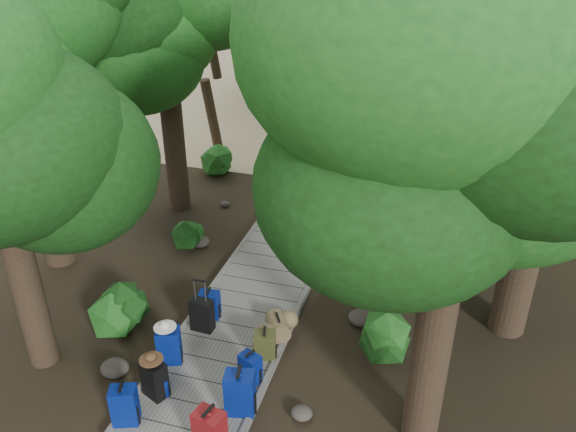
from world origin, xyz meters
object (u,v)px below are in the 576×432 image
(backpack_right_d, at_px, (265,344))
(suitcase_on_boardwalk, at_px, (202,315))
(backpack_right_a, at_px, (210,429))
(sun_lounger, at_px, (428,127))
(backpack_left_d, at_px, (209,303))
(kayak, at_px, (291,114))
(backpack_left_a, at_px, (124,404))
(backpack_right_c, at_px, (250,367))
(duffel_right_khaki, at_px, (278,326))
(lone_suitcase_on_sand, at_px, (352,140))
(backpack_left_c, at_px, (169,344))
(backpack_right_b, at_px, (240,391))
(backpack_left_b, at_px, (154,377))

(backpack_right_d, xyz_separation_m, suitcase_on_boardwalk, (-1.34, 0.39, 0.03))
(backpack_right_a, relative_size, sun_lounger, 0.38)
(backpack_left_d, xyz_separation_m, kayak, (-1.93, 12.38, -0.21))
(backpack_left_a, xyz_separation_m, backpack_right_a, (1.42, -0.10, 0.02))
(backpack_right_c, bearing_deg, backpack_right_a, -69.61)
(duffel_right_khaki, distance_m, sun_lounger, 12.23)
(backpack_right_d, height_order, lone_suitcase_on_sand, lone_suitcase_on_sand)
(duffel_right_khaki, distance_m, lone_suitcase_on_sand, 9.91)
(duffel_right_khaki, height_order, suitcase_on_boardwalk, suitcase_on_boardwalk)
(suitcase_on_boardwalk, bearing_deg, duffel_right_khaki, 13.53)
(backpack_left_c, bearing_deg, kayak, 76.59)
(backpack_right_a, xyz_separation_m, backpack_right_c, (0.09, 1.44, -0.09))
(kayak, distance_m, sun_lounger, 5.24)
(backpack_left_c, bearing_deg, duffel_right_khaki, 15.97)
(backpack_left_a, relative_size, duffel_right_khaki, 1.28)
(backpack_right_b, relative_size, sun_lounger, 0.41)
(backpack_right_a, xyz_separation_m, sun_lounger, (2.06, 14.74, -0.16))
(backpack_right_a, relative_size, duffel_right_khaki, 1.35)
(backpack_left_c, bearing_deg, backpack_right_b, -45.26)
(duffel_right_khaki, height_order, sun_lounger, sun_lounger)
(backpack_right_a, xyz_separation_m, lone_suitcase_on_sand, (-0.29, 12.56, -0.13))
(backpack_left_a, bearing_deg, backpack_right_b, 3.52)
(backpack_left_b, height_order, lone_suitcase_on_sand, backpack_left_b)
(backpack_left_c, relative_size, duffel_right_khaki, 1.32)
(suitcase_on_boardwalk, distance_m, kayak, 12.94)
(kayak, bearing_deg, backpack_left_b, -106.32)
(backpack_left_b, distance_m, backpack_right_d, 1.92)
(backpack_left_b, xyz_separation_m, backpack_right_a, (1.26, -0.72, 0.02))
(backpack_left_d, bearing_deg, sun_lounger, 67.98)
(backpack_left_c, distance_m, backpack_right_c, 1.48)
(backpack_left_a, distance_m, backpack_right_c, 2.02)
(backpack_left_d, xyz_separation_m, sun_lounger, (3.29, 11.91, -0.07))
(backpack_left_d, height_order, backpack_right_b, backpack_right_b)
(backpack_left_c, xyz_separation_m, suitcase_on_boardwalk, (0.19, 0.94, -0.05))
(backpack_left_b, relative_size, kayak, 0.20)
(backpack_left_b, xyz_separation_m, backpack_left_d, (0.02, 2.12, -0.06))
(backpack_right_d, height_order, kayak, backpack_right_d)
(backpack_right_d, xyz_separation_m, kayak, (-3.30, 13.18, -0.21))
(backpack_left_a, distance_m, backpack_left_b, 0.64)
(backpack_right_a, bearing_deg, backpack_left_c, 145.95)
(backpack_left_c, distance_m, kayak, 13.85)
(backpack_right_b, relative_size, backpack_right_c, 1.40)
(duffel_right_khaki, bearing_deg, backpack_left_d, 144.04)
(backpack_left_a, height_order, sun_lounger, backpack_left_a)
(backpack_right_d, xyz_separation_m, duffel_right_khaki, (0.05, 0.62, -0.10))
(backpack_right_b, xyz_separation_m, backpack_right_d, (-0.02, 1.26, -0.12))
(backpack_left_a, bearing_deg, lone_suitcase_on_sand, 65.07)
(backpack_left_d, xyz_separation_m, backpack_right_a, (1.24, -2.84, 0.09))
(lone_suitcase_on_sand, bearing_deg, duffel_right_khaki, -92.12)
(backpack_left_a, bearing_deg, backpack_right_a, -23.72)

